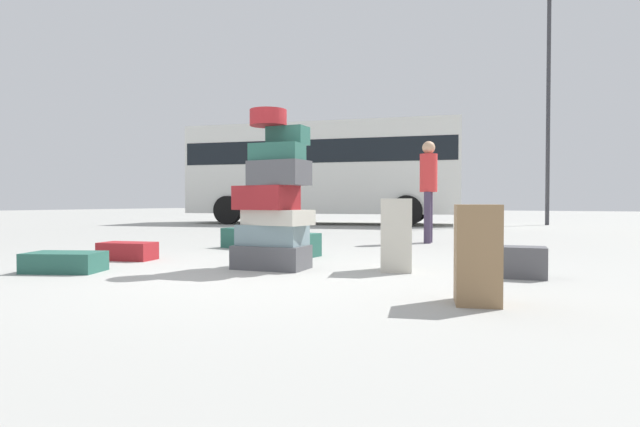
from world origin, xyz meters
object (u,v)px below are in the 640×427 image
(suitcase_teal_behind_tower, at_px, (64,262))
(suitcase_charcoal_foreground_near, at_px, (517,262))
(suitcase_teal_left_side, at_px, (291,245))
(lamp_post, at_px, (549,75))
(suitcase_brown_right_side, at_px, (477,254))
(suitcase_maroon_white_trunk, at_px, (128,251))
(suitcase_teal_upright_blue, at_px, (246,238))
(parked_bus, at_px, (323,167))
(person_bearded_onlooker, at_px, (428,182))
(suitcase_cream_foreground_far, at_px, (397,235))
(suitcase_tower, at_px, (274,204))

(suitcase_teal_behind_tower, relative_size, suitcase_charcoal_foreground_near, 1.41)
(suitcase_teal_left_side, relative_size, suitcase_charcoal_foreground_near, 1.38)
(suitcase_teal_behind_tower, relative_size, lamp_post, 0.10)
(suitcase_brown_right_side, distance_m, suitcase_maroon_white_trunk, 4.34)
(suitcase_teal_left_side, height_order, suitcase_teal_upright_blue, suitcase_teal_upright_blue)
(parked_bus, bearing_deg, person_bearded_onlooker, -62.29)
(suitcase_teal_behind_tower, distance_m, parked_bus, 11.73)
(suitcase_teal_behind_tower, bearing_deg, suitcase_charcoal_foreground_near, -0.28)
(suitcase_teal_left_side, distance_m, lamp_post, 12.29)
(suitcase_teal_left_side, xyz_separation_m, lamp_post, (2.33, 11.23, 4.43))
(lamp_post, bearing_deg, suitcase_teal_behind_tower, -104.73)
(suitcase_teal_left_side, distance_m, suitcase_maroon_white_trunk, 2.01)
(suitcase_brown_right_side, relative_size, person_bearded_onlooker, 0.39)
(suitcase_cream_foreground_far, relative_size, suitcase_charcoal_foreground_near, 1.44)
(person_bearded_onlooker, bearing_deg, parked_bus, -146.96)
(suitcase_teal_left_side, xyz_separation_m, suitcase_teal_behind_tower, (-1.24, -2.34, -0.05))
(suitcase_maroon_white_trunk, xyz_separation_m, person_bearded_onlooker, (2.53, 4.22, 0.94))
(suitcase_brown_right_side, distance_m, suitcase_charcoal_foreground_near, 1.43)
(parked_bus, relative_size, lamp_post, 1.25)
(parked_bus, bearing_deg, suitcase_cream_foreground_far, -71.73)
(suitcase_cream_foreground_far, distance_m, suitcase_teal_upright_blue, 3.21)
(suitcase_brown_right_side, bearing_deg, parked_bus, 106.20)
(suitcase_tower, distance_m, lamp_post, 13.10)
(lamp_post, bearing_deg, suitcase_charcoal_foreground_near, -87.58)
(suitcase_brown_right_side, relative_size, suitcase_charcoal_foreground_near, 1.34)
(suitcase_charcoal_foreground_near, xyz_separation_m, person_bearded_onlooker, (-1.84, 3.51, 0.90))
(suitcase_cream_foreground_far, bearing_deg, suitcase_charcoal_foreground_near, -13.08)
(suitcase_teal_behind_tower, bearing_deg, suitcase_cream_foreground_far, 6.09)
(suitcase_maroon_white_trunk, relative_size, lamp_post, 0.09)
(suitcase_maroon_white_trunk, xyz_separation_m, parked_bus, (-2.64, 10.17, 1.72))
(person_bearded_onlooker, xyz_separation_m, parked_bus, (-5.17, 5.95, 0.78))
(person_bearded_onlooker, bearing_deg, suitcase_teal_behind_tower, -30.82)
(suitcase_teal_behind_tower, distance_m, person_bearded_onlooker, 5.80)
(suitcase_maroon_white_trunk, bearing_deg, lamp_post, 58.22)
(parked_bus, bearing_deg, suitcase_maroon_white_trunk, -88.73)
(suitcase_charcoal_foreground_near, xyz_separation_m, lamp_post, (-0.50, 11.81, 4.44))
(suitcase_charcoal_foreground_near, distance_m, lamp_post, 12.62)
(suitcase_teal_left_side, xyz_separation_m, person_bearded_onlooker, (0.99, 2.93, 0.90))
(suitcase_teal_upright_blue, xyz_separation_m, person_bearded_onlooker, (2.20, 2.25, 0.90))
(person_bearded_onlooker, xyz_separation_m, lamp_post, (1.34, 8.29, 3.54))
(suitcase_teal_behind_tower, bearing_deg, suitcase_tower, 11.05)
(parked_bus, bearing_deg, suitcase_tower, -78.30)
(suitcase_cream_foreground_far, xyz_separation_m, suitcase_charcoal_foreground_near, (1.15, 0.09, -0.23))
(suitcase_teal_left_side, height_order, suitcase_charcoal_foreground_near, suitcase_teal_left_side)
(suitcase_brown_right_side, bearing_deg, lamp_post, 75.52)
(suitcase_brown_right_side, bearing_deg, suitcase_teal_upright_blue, 129.58)
(suitcase_cream_foreground_far, xyz_separation_m, lamp_post, (0.65, 11.90, 4.21))
(suitcase_maroon_white_trunk, height_order, parked_bus, parked_bus)
(suitcase_maroon_white_trunk, relative_size, parked_bus, 0.07)
(suitcase_cream_foreground_far, relative_size, parked_bus, 0.08)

